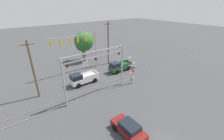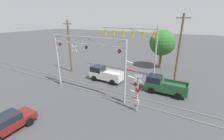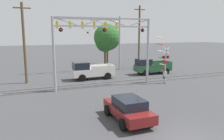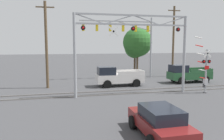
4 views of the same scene
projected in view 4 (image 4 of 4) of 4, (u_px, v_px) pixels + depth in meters
rail_track_near at (131, 93)px, 19.91m from camera, size 80.00×0.08×0.10m
rail_track_far at (127, 90)px, 21.30m from camera, size 80.00×0.08×0.10m
crossing_gantry at (133, 42)px, 19.10m from camera, size 10.36×0.28×7.08m
crossing_signal_mast at (205, 72)px, 20.10m from camera, size 1.79×0.35×5.23m
traffic_signal_span at (131, 35)px, 28.95m from camera, size 9.82×0.39×8.09m
pickup_truck_lead at (117, 77)px, 23.64m from camera, size 5.11×2.09×2.13m
pickup_truck_following at (187, 74)px, 25.85m from camera, size 5.07×2.09×2.13m
sedan_waiting at (159, 121)px, 10.56m from camera, size 2.09×4.25×1.53m
utility_pole_left at (46, 44)px, 22.13m from camera, size 1.80×0.28×8.80m
utility_pole_right at (173, 41)px, 30.27m from camera, size 1.80×0.28×9.71m
background_tree_beyond_span at (135, 48)px, 35.23m from camera, size 3.33×3.33×5.62m
background_tree_far_left_verge at (138, 42)px, 34.61m from camera, size 4.63×4.63×7.16m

